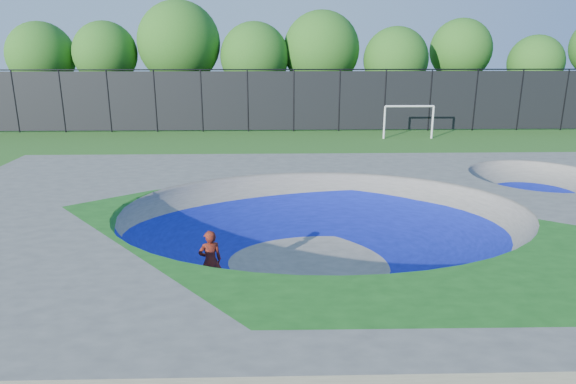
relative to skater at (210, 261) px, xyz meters
name	(u,v)px	position (x,y,z in m)	size (l,w,h in m)	color
ground	(322,262)	(2.80, 1.60, -0.77)	(120.00, 120.00, 0.00)	#285E1A
skate_deck	(322,236)	(2.80, 1.60, -0.02)	(22.00, 14.00, 1.50)	gray
skater	(210,261)	(0.00, 0.00, 0.00)	(0.56, 0.37, 1.53)	red
skateboard	(212,289)	(0.00, 0.00, -0.74)	(0.78, 0.22, 0.05)	black
soccer_goal	(409,116)	(9.73, 19.79, 0.64)	(3.08, 0.12, 2.03)	silver
fence	(294,99)	(2.80, 22.60, 1.33)	(48.09, 0.09, 4.04)	black
treeline	(299,52)	(3.38, 27.58, 4.24)	(51.03, 6.76, 8.60)	#3F321F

